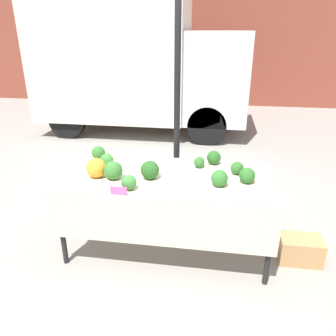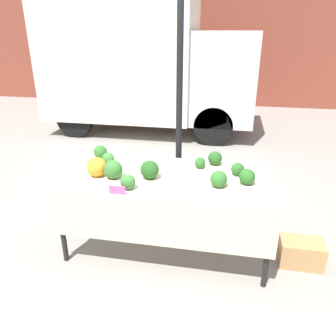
{
  "view_description": "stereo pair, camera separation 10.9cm",
  "coord_description": "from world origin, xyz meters",
  "px_view_note": "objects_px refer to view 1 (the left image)",
  "views": [
    {
      "loc": [
        0.45,
        -2.91,
        2.16
      ],
      "look_at": [
        0.0,
        0.0,
        0.91
      ],
      "focal_mm": 35.0,
      "sensor_mm": 36.0,
      "label": 1
    },
    {
      "loc": [
        0.56,
        -2.89,
        2.16
      ],
      "look_at": [
        0.0,
        0.0,
        0.91
      ],
      "focal_mm": 35.0,
      "sensor_mm": 36.0,
      "label": 2
    }
  ],
  "objects_px": {
    "parked_truck": "(135,63)",
    "orange_cauliflower": "(96,168)",
    "produce_crate": "(300,249)",
    "price_sign": "(119,191)"
  },
  "relations": [
    {
      "from": "parked_truck",
      "to": "orange_cauliflower",
      "type": "xyz_separation_m",
      "value": [
        0.69,
        -4.44,
        -0.57
      ]
    },
    {
      "from": "produce_crate",
      "to": "orange_cauliflower",
      "type": "bearing_deg",
      "value": -177.1
    },
    {
      "from": "parked_truck",
      "to": "orange_cauliflower",
      "type": "height_order",
      "value": "parked_truck"
    },
    {
      "from": "parked_truck",
      "to": "produce_crate",
      "type": "relative_size",
      "value": 10.81
    },
    {
      "from": "price_sign",
      "to": "parked_truck",
      "type": "bearing_deg",
      "value": 102.03
    },
    {
      "from": "orange_cauliflower",
      "to": "produce_crate",
      "type": "distance_m",
      "value": 2.18
    },
    {
      "from": "parked_truck",
      "to": "produce_crate",
      "type": "xyz_separation_m",
      "value": [
        2.72,
        -4.33,
        -1.37
      ]
    },
    {
      "from": "parked_truck",
      "to": "price_sign",
      "type": "height_order",
      "value": "parked_truck"
    },
    {
      "from": "parked_truck",
      "to": "price_sign",
      "type": "bearing_deg",
      "value": -77.97
    },
    {
      "from": "produce_crate",
      "to": "parked_truck",
      "type": "bearing_deg",
      "value": 122.16
    }
  ]
}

